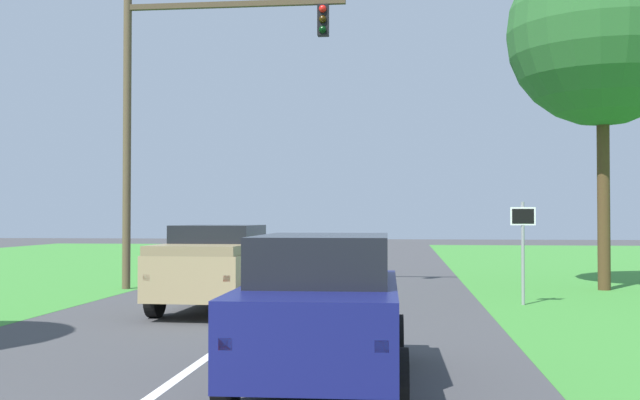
# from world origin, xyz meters

# --- Properties ---
(ground_plane) EXTENTS (120.00, 120.00, 0.00)m
(ground_plane) POSITION_xyz_m (0.00, 9.21, 0.00)
(ground_plane) COLOR #424244
(red_suv_near) EXTENTS (2.18, 4.60, 1.90)m
(red_suv_near) POSITION_xyz_m (1.94, 5.02, 1.00)
(red_suv_near) COLOR navy
(red_suv_near) RESTS_ON ground_plane
(pickup_truck_lead) EXTENTS (2.39, 5.24, 1.95)m
(pickup_truck_lead) POSITION_xyz_m (-1.23, 12.46, 1.01)
(pickup_truck_lead) COLOR tan
(pickup_truck_lead) RESTS_ON ground_plane
(traffic_light) EXTENTS (6.65, 0.40, 8.98)m
(traffic_light) POSITION_xyz_m (-3.72, 17.17, 5.78)
(traffic_light) COLOR brown
(traffic_light) RESTS_ON ground_plane
(keep_moving_sign) EXTENTS (0.60, 0.09, 2.50)m
(keep_moving_sign) POSITION_xyz_m (5.83, 14.23, 1.60)
(keep_moving_sign) COLOR gray
(keep_moving_sign) RESTS_ON ground_plane
(oak_tree_right) EXTENTS (5.52, 5.52, 10.33)m
(oak_tree_right) POSITION_xyz_m (8.77, 18.36, 7.54)
(oak_tree_right) COLOR #4C351E
(oak_tree_right) RESTS_ON ground_plane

